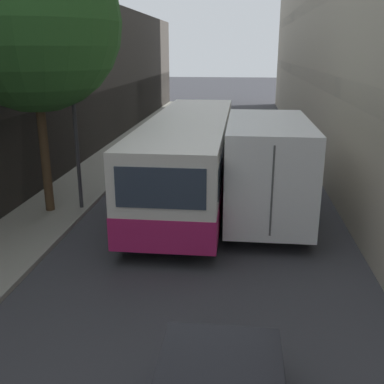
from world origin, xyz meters
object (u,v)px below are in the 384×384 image
Objects in this scene: bus at (189,155)px; street_lamp at (70,60)px; box_truck at (266,164)px; street_tree_left at (32,22)px; panel_van at (198,122)px.

street_lamp is (-3.36, -1.93, 3.26)m from bus.
bus is 1.63× the size of box_truck.
panel_van is at bearing 73.80° from street_tree_left.
street_tree_left is (-3.60, -12.40, 4.71)m from panel_van.
box_truck is at bearing -30.36° from bus.
street_tree_left reaches higher than box_truck.
street_lamp is at bearing -150.12° from bus.
street_tree_left reaches higher than bus.
bus is 5.06m from street_lamp.
box_truck is 1.06× the size of street_lamp.
bus is 1.40× the size of street_tree_left.
box_truck is 6.74m from street_lamp.
bus is 2.58× the size of panel_van.
panel_van is 0.54× the size of street_tree_left.
panel_van is 12.88m from street_lamp.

